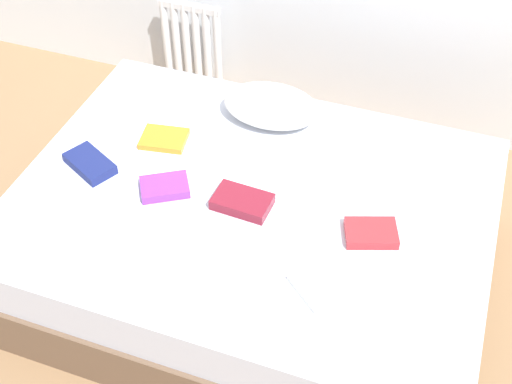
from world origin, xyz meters
TOP-DOWN VIEW (x-y plane):
  - ground_plane at (0.00, 0.00)m, footprint 8.00×8.00m
  - bed at (0.00, 0.00)m, footprint 2.00×1.50m
  - radiator at (-0.81, 1.20)m, footprint 0.37×0.04m
  - pillow at (-0.09, 0.52)m, footprint 0.45×0.31m
  - textbook_red at (0.51, -0.05)m, footprint 0.24×0.20m
  - textbook_maroon at (-0.02, -0.06)m, footprint 0.24×0.16m
  - textbook_orange at (-0.49, 0.20)m, footprint 0.23×0.19m
  - textbook_navy at (-0.72, -0.07)m, footprint 0.26×0.22m
  - textbook_white at (0.39, -0.36)m, footprint 0.25×0.25m
  - textbook_purple at (-0.36, -0.09)m, footprint 0.24×0.22m

SIDE VIEW (x-z plane):
  - ground_plane at x=0.00m, z-range 0.00..0.00m
  - bed at x=0.00m, z-range 0.00..0.50m
  - radiator at x=-0.81m, z-range 0.09..0.61m
  - textbook_white at x=0.39m, z-range 0.50..0.52m
  - textbook_orange at x=-0.49m, z-range 0.50..0.53m
  - textbook_purple at x=-0.36m, z-range 0.50..0.54m
  - textbook_red at x=0.51m, z-range 0.50..0.54m
  - textbook_navy at x=-0.72m, z-range 0.50..0.54m
  - textbook_maroon at x=-0.02m, z-range 0.50..0.55m
  - pillow at x=-0.09m, z-range 0.50..0.64m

